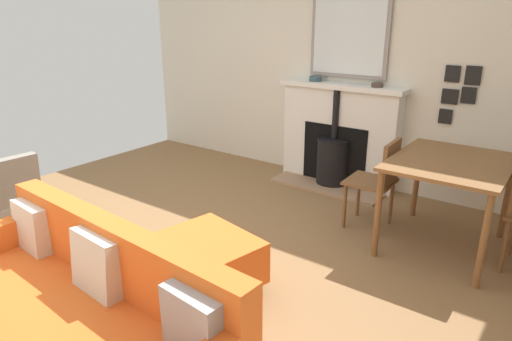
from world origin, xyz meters
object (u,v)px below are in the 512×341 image
Objects in this scene: dining_table at (450,172)px; dining_chair_near_fireplace at (379,177)px; mantel_bowl_near at (315,78)px; sofa at (78,316)px; ottoman at (205,259)px; mantel_bowl_far at (377,85)px; fireplace at (338,141)px.

dining_chair_near_fireplace is (-0.00, -0.57, -0.17)m from dining_table.
mantel_bowl_near is 0.17× the size of dining_chair_near_fireplace.
sofa is 2.42× the size of dining_chair_near_fireplace.
ottoman is (2.52, 0.58, -0.93)m from mantel_bowl_near.
mantel_bowl_far is 0.15× the size of dining_chair_near_fireplace.
ottoman is at bearing 5.63° from fireplace.
fireplace is at bearing -176.35° from sofa.
fireplace is 1.82× the size of ottoman.
mantel_bowl_near is 2.02m from dining_table.
ottoman is at bearing -19.73° from dining_chair_near_fireplace.
mantel_bowl_far is 2.69m from ottoman.
dining_table is at bearing 48.73° from mantel_bowl_far.
mantel_bowl_far is 1.19m from dining_chair_near_fireplace.
mantel_bowl_near reaches higher than mantel_bowl_far.
dining_table is at bearing 155.47° from sofa.
mantel_bowl_far is at bearing 90.00° from mantel_bowl_near.
sofa is at bearing 3.65° from fireplace.
mantel_bowl_near is at bearing -117.01° from dining_table.
dining_chair_near_fireplace is (0.88, 0.44, -0.67)m from mantel_bowl_far.
dining_table is (0.89, 1.01, -0.50)m from mantel_bowl_far.
mantel_bowl_near reaches higher than sofa.
sofa is at bearing -1.53° from ottoman.
mantel_bowl_far reaches higher than ottoman.
mantel_bowl_near is 1.13× the size of mantel_bowl_far.
dining_chair_near_fireplace is at bearing 52.86° from mantel_bowl_near.
mantel_bowl_near is 1.61m from dining_chair_near_fireplace.
ottoman is 2.05m from dining_table.
mantel_bowl_near is at bearing -94.28° from fireplace.
fireplace reaches higher than ottoman.
mantel_bowl_near is 0.13× the size of dining_table.
mantel_bowl_far is 0.12× the size of dining_table.
dining_table is 0.60m from dining_chair_near_fireplace.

